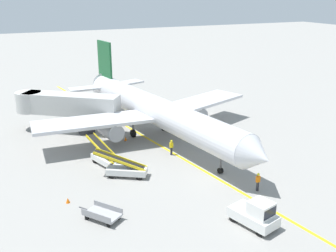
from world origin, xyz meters
name	(u,v)px	position (x,y,z in m)	size (l,w,h in m)	color
ground_plane	(217,176)	(0.00, 0.00, 0.00)	(300.00, 300.00, 0.00)	gray
taxi_line_yellow	(183,159)	(-1.08, 5.00, 0.00)	(0.30, 80.00, 0.01)	yellow
airliner	(155,110)	(-1.16, 12.26, 3.42)	(28.30, 35.29, 10.10)	silver
jet_bridge	(61,104)	(-10.80, 19.15, 3.54)	(11.69, 9.74, 4.85)	beige
pushback_tug	(256,214)	(-1.90, -8.53, 0.99)	(2.77, 3.97, 2.20)	silver
baggage_tug_near_wing	(236,144)	(5.00, 4.25, 0.93)	(2.48, 2.70, 2.10)	silver
belt_loader_forward_hold	(126,169)	(-7.90, 3.60, 0.78)	(4.90, 3.71, 2.59)	silver
belt_loader_aft_hold	(106,158)	(-8.82, 6.93, 0.78)	(2.62, 5.16, 2.59)	silver
baggage_cart_loaded	(102,214)	(-12.06, -2.80, 0.47)	(2.90, 3.52, 0.94)	#A5A5A8
ground_crew_marshaller	(258,181)	(1.69, -4.05, 0.91)	(0.36, 0.24, 1.70)	#26262D
ground_crew_wing_walker	(171,147)	(-1.72, 6.48, 0.91)	(0.36, 0.24, 1.70)	#26262D
safety_cone_nose_left	(68,200)	(-13.95, 0.90, 0.22)	(0.36, 0.36, 0.44)	orange
safety_cone_nose_right	(126,139)	(-4.77, 12.69, 0.22)	(0.36, 0.36, 0.44)	orange
safety_cone_wingtip_left	(258,145)	(8.25, 4.47, 0.22)	(0.36, 0.36, 0.44)	orange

